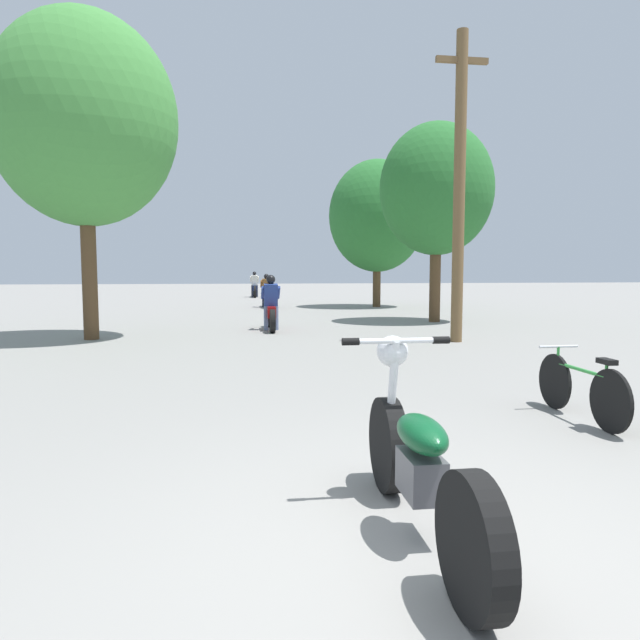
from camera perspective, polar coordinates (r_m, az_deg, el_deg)
The scene contains 10 objects.
ground_plane at distance 3.29m, azimuth 10.94°, elevation -22.67°, with size 120.00×120.00×0.00m, color gray.
utility_pole at distance 12.47m, azimuth 13.76°, elevation 12.98°, with size 1.10×0.24×6.37m.
roadside_tree_right_near at distance 17.16m, azimuth 11.58°, elevation 12.65°, with size 3.30×2.97×5.74m.
roadside_tree_right_far at distance 23.60m, azimuth 5.75°, elevation 10.29°, with size 3.94×3.54×5.96m.
roadside_tree_left at distance 13.77m, azimuth -22.53°, elevation 17.97°, with size 3.92×3.52×6.96m.
motorcycle_foreground at distance 3.39m, azimuth 9.81°, elevation -13.89°, with size 0.71×2.10×1.09m.
motorcycle_rider_lead at distance 14.49m, azimuth -4.92°, elevation 1.09°, with size 0.50×2.00×1.40m.
motorcycle_rider_mid at distance 23.25m, azimuth -5.37°, elevation 2.54°, with size 0.50×2.05×1.36m.
motorcycle_rider_far at distance 31.95m, azimuth -6.56°, elevation 3.24°, with size 0.50×2.11×1.43m.
bicycle_parked at distance 6.39m, azimuth 24.64°, elevation -6.19°, with size 0.44×1.56×0.71m.
Camera 1 is at (-0.96, -2.75, 1.53)m, focal length 32.00 mm.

